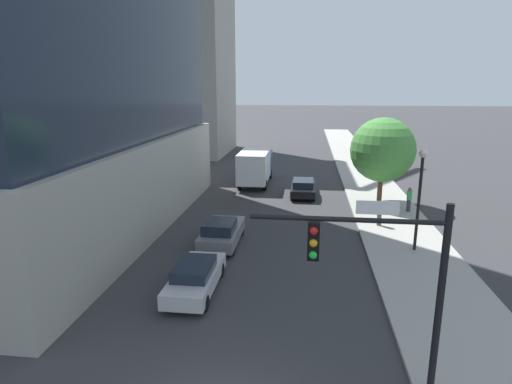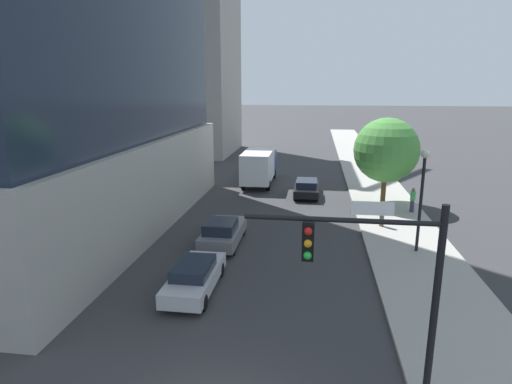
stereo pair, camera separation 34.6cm
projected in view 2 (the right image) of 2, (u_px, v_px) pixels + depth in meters
The scene contains 11 objects.
sidewalk at pixel (392, 216), 29.02m from camera, with size 4.73×120.00×0.15m, color #9E9B93.
construction_building at pixel (176, 27), 54.35m from camera, with size 19.79×14.87×36.56m.
traffic_light_pole at pixel (374, 265), 11.37m from camera, with size 5.24×0.48×5.58m.
street_lamp at pixel (422, 185), 21.83m from camera, with size 0.44×0.44×5.40m.
street_tree at pixel (386, 150), 31.08m from camera, with size 4.70×4.70×6.32m.
car_gray at pixel (223, 232), 23.79m from camera, with size 1.93×4.63×1.53m.
car_silver at pixel (195, 276), 18.34m from camera, with size 1.76×4.63×1.38m.
car_black at pixel (307, 187), 34.43m from camera, with size 1.90×4.70×1.38m.
box_truck at pixel (259, 165), 38.39m from camera, with size 2.44×7.40×3.11m.
pedestrian_purple_shirt at pixel (382, 214), 26.52m from camera, with size 0.34×0.34×1.59m.
pedestrian_green_shirt at pixel (413, 200), 29.49m from camera, with size 0.34×0.34×1.70m.
Camera 2 is at (2.47, -8.79, 8.60)m, focal length 30.04 mm.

